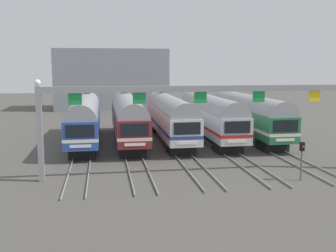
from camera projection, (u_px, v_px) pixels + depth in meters
name	position (u px, v px, depth m)	size (l,w,h in m)	color
ground_plane	(169.00, 141.00, 42.64)	(160.00, 160.00, 0.00)	#4C4944
track_bed	(151.00, 119.00, 59.22)	(18.95, 70.00, 0.15)	gray
commuter_train_blue	(85.00, 117.00, 40.86)	(2.88, 18.06, 5.05)	#284C9E
commuter_train_maroon	(128.00, 116.00, 41.55)	(2.88, 18.06, 5.05)	maroon
commuter_train_silver	(169.00, 115.00, 42.24)	(2.88, 18.06, 5.05)	silver
commuter_train_stainless	(210.00, 115.00, 42.92)	(2.88, 18.06, 4.77)	#B2B5BA
commuter_train_green	(249.00, 114.00, 43.61)	(2.88, 18.06, 4.77)	#236B42
catenary_gantry	(200.00, 102.00, 28.67)	(22.69, 0.44, 6.97)	gray
yard_signal_mast	(302.00, 153.00, 27.59)	(0.28, 0.35, 2.74)	#59595E
maintenance_building	(112.00, 79.00, 74.49)	(20.12, 10.00, 10.81)	gray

